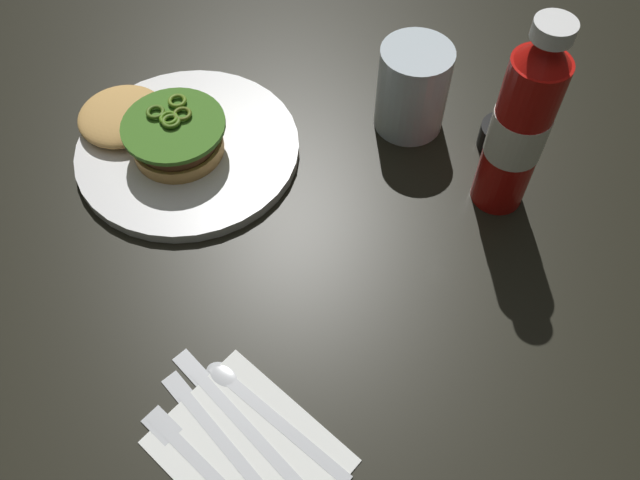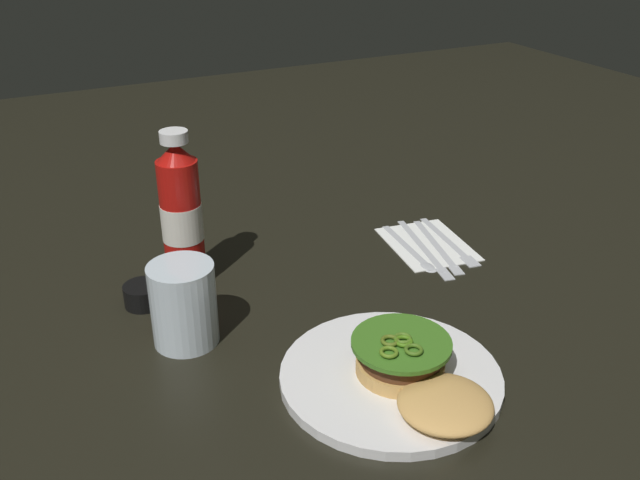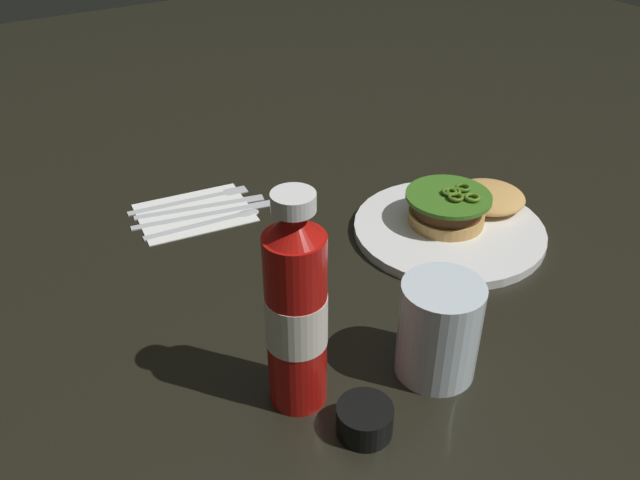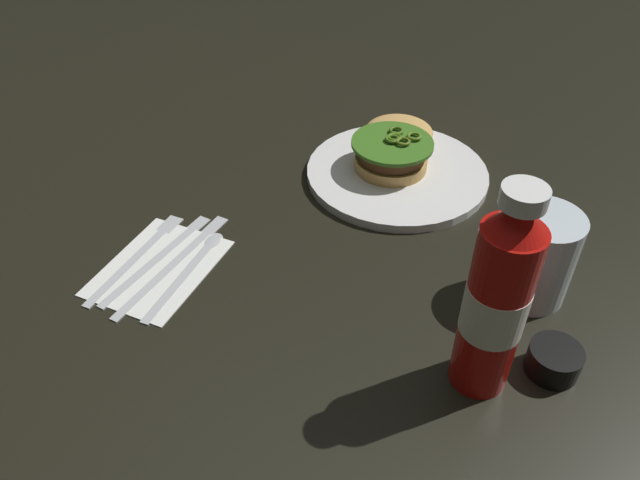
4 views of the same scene
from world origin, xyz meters
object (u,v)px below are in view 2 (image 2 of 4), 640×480
object	(u,v)px
condiment_cup	(143,295)
dinner_plate	(390,377)
fork_utensil	(453,244)
butter_knife	(440,248)
napkin	(427,244)
burger_sandwich	(416,373)
steak_knife	(427,250)
ketchup_bottle	(182,216)
spoon_utensil	(415,253)
water_glass	(184,304)

from	to	relation	value
condiment_cup	dinner_plate	bearing A→B (deg)	36.13
dinner_plate	fork_utensil	bearing A→B (deg)	132.81
condiment_cup	butter_knife	bearing A→B (deg)	83.97
dinner_plate	napkin	size ratio (longest dim) A/B	1.65
burger_sandwich	steak_knife	world-z (taller)	burger_sandwich
steak_knife	ketchup_bottle	bearing A→B (deg)	-101.85
ketchup_bottle	fork_utensil	bearing A→B (deg)	79.70
dinner_plate	ketchup_bottle	world-z (taller)	ketchup_bottle
steak_knife	burger_sandwich	bearing A→B (deg)	-36.36
napkin	fork_utensil	world-z (taller)	fork_utensil
spoon_utensil	fork_utensil	xyz separation A→B (m)	(0.00, 0.08, 0.00)
condiment_cup	butter_knife	xyz separation A→B (m)	(0.05, 0.49, -0.01)
dinner_plate	steak_knife	bearing A→B (deg)	138.56
steak_knife	fork_utensil	xyz separation A→B (m)	(-0.00, 0.05, 0.00)
water_glass	ketchup_bottle	bearing A→B (deg)	162.69
water_glass	napkin	distance (m)	0.47
dinner_plate	napkin	xyz separation A→B (m)	(-0.29, 0.25, -0.01)
water_glass	fork_utensil	bearing A→B (deg)	97.87
condiment_cup	spoon_utensil	size ratio (longest dim) A/B	0.32
burger_sandwich	steak_knife	xyz separation A→B (m)	(-0.30, 0.22, -0.03)
condiment_cup	water_glass	bearing A→B (deg)	14.29
ketchup_bottle	dinner_plate	bearing A→B (deg)	24.00
napkin	fork_utensil	size ratio (longest dim) A/B	0.87
napkin	water_glass	bearing A→B (deg)	-78.61
burger_sandwich	dinner_plate	bearing A→B (deg)	-160.09
ketchup_bottle	burger_sandwich	bearing A→B (deg)	23.63
ketchup_bottle	fork_utensil	size ratio (longest dim) A/B	1.28
dinner_plate	spoon_utensil	xyz separation A→B (m)	(-0.27, 0.21, -0.00)
ketchup_bottle	spoon_utensil	bearing A→B (deg)	77.73
ketchup_bottle	water_glass	bearing A→B (deg)	-17.31
water_glass	spoon_utensil	xyz separation A→B (m)	(-0.07, 0.42, -0.05)
spoon_utensil	steak_knife	size ratio (longest dim) A/B	0.82
water_glass	condiment_cup	distance (m)	0.13
condiment_cup	burger_sandwich	bearing A→B (deg)	34.71
spoon_utensil	water_glass	bearing A→B (deg)	-80.61
napkin	steak_knife	distance (m)	0.03
dinner_plate	fork_utensil	distance (m)	0.40
butter_knife	fork_utensil	size ratio (longest dim) A/B	1.04
water_glass	napkin	size ratio (longest dim) A/B	0.69
condiment_cup	steak_knife	xyz separation A→B (m)	(0.05, 0.47, -0.01)
water_glass	spoon_utensil	distance (m)	0.43
burger_sandwich	steak_knife	distance (m)	0.38
spoon_utensil	condiment_cup	bearing A→B (deg)	-96.21
burger_sandwich	condiment_cup	bearing A→B (deg)	-145.29
dinner_plate	condiment_cup	distance (m)	0.39
condiment_cup	butter_knife	world-z (taller)	condiment_cup
water_glass	napkin	xyz separation A→B (m)	(-0.09, 0.46, -0.06)
ketchup_bottle	fork_utensil	distance (m)	0.47
napkin	butter_knife	size ratio (longest dim) A/B	0.84
burger_sandwich	water_glass	size ratio (longest dim) A/B	1.79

